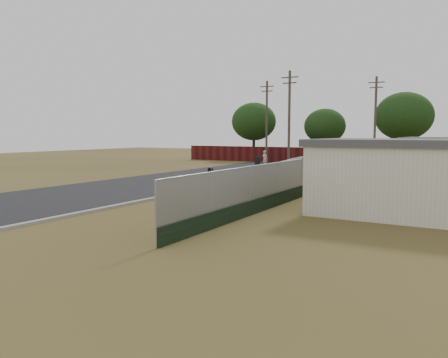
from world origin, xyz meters
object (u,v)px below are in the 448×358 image
Objects in this scene: pedestrian at (265,159)px; pickup_truck at (314,166)px; mailbox at (210,172)px; fire_hydrant at (212,206)px; trash_bin at (257,161)px.

pickup_truck is at bearing 157.61° from pedestrian.
mailbox is 12.22m from pickup_truck.
pedestrian is at bearing 58.70° from pickup_truck.
mailbox is 0.24× the size of pickup_truck.
pickup_truck reaches higher than fire_hydrant.
pedestrian is 1.81× the size of trash_bin.
mailbox is 1.44× the size of trash_bin.
trash_bin is at bearing -36.83° from pedestrian.
pedestrian reaches higher than fire_hydrant.
mailbox is (-4.48, 7.09, 0.64)m from fire_hydrant.
pickup_truck reaches higher than trash_bin.
fire_hydrant is at bearing 125.16° from pedestrian.
mailbox is at bearing 122.27° from fire_hydrant.
fire_hydrant is at bearing -167.57° from pickup_truck.
trash_bin is (-10.95, 26.90, 0.06)m from fire_hydrant.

